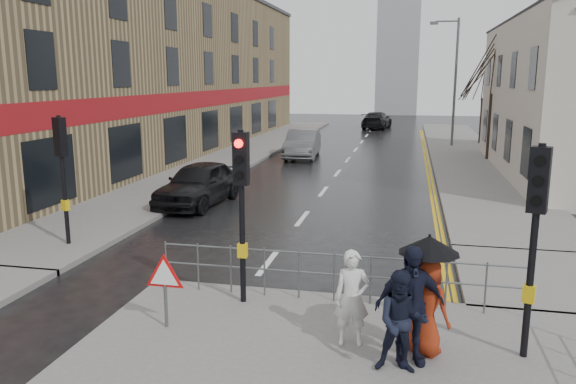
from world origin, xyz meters
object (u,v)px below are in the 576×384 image
at_px(pedestrian_a, 352,298).
at_px(pedestrian_d, 410,305).
at_px(pedestrian_with_umbrella, 427,289).
at_px(pedestrian_b, 402,322).
at_px(car_parked, 199,183).
at_px(car_mid, 302,144).

distance_m(pedestrian_a, pedestrian_d, 1.04).
xyz_separation_m(pedestrian_with_umbrella, pedestrian_d, (-0.26, -0.37, -0.15)).
height_order(pedestrian_b, car_parked, pedestrian_b).
bearing_deg(pedestrian_d, car_parked, 103.43).
bearing_deg(car_parked, pedestrian_with_umbrella, -47.18).
bearing_deg(car_mid, pedestrian_d, -78.53).
distance_m(pedestrian_with_umbrella, pedestrian_d, 0.47).
bearing_deg(pedestrian_a, car_mid, 95.29).
height_order(pedestrian_a, car_parked, pedestrian_a).
relative_size(pedestrian_a, car_mid, 0.34).
bearing_deg(pedestrian_a, pedestrian_b, -49.80).
relative_size(pedestrian_b, pedestrian_with_umbrella, 0.81).
distance_m(pedestrian_b, pedestrian_d, 0.35).
height_order(pedestrian_with_umbrella, pedestrian_d, pedestrian_with_umbrella).
height_order(car_parked, car_mid, car_mid).
bearing_deg(pedestrian_a, car_parked, 115.69).
bearing_deg(car_parked, pedestrian_d, -49.12).
xyz_separation_m(pedestrian_with_umbrella, car_mid, (-6.27, 22.48, -0.45)).
xyz_separation_m(pedestrian_a, car_parked, (-6.47, 9.89, -0.17)).
bearing_deg(car_parked, pedestrian_b, -50.26).
bearing_deg(car_mid, pedestrian_b, -78.96).
height_order(pedestrian_d, car_mid, pedestrian_d).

